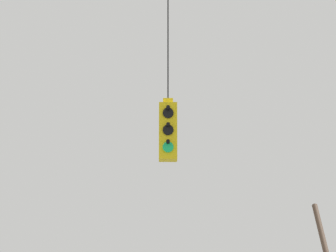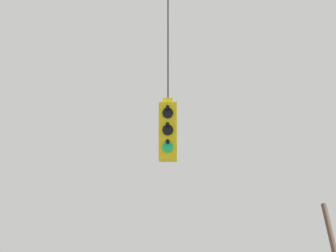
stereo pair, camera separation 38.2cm
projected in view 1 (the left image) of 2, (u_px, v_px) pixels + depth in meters
traffic_light_near_left_pole at (168, 130)px, 12.30m from camera, size 0.34×0.46×4.07m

